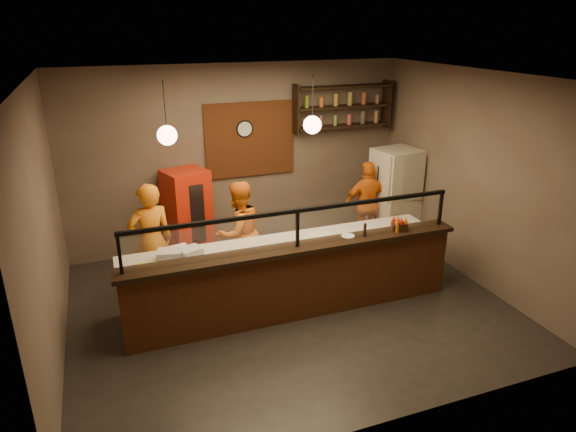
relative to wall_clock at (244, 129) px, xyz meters
name	(u,v)px	position (x,y,z in m)	size (l,w,h in m)	color
floor	(289,305)	(-0.10, -2.46, -2.10)	(6.00, 6.00, 0.00)	black
ceiling	(289,77)	(-0.10, -2.46, 1.10)	(6.00, 6.00, 0.00)	#37322B
wall_back	(239,157)	(-0.10, 0.04, -0.50)	(6.00, 6.00, 0.00)	#6B5C4E
wall_left	(43,231)	(-3.10, -2.46, -0.50)	(5.00, 5.00, 0.00)	#6B5C4E
wall_right	(473,178)	(2.90, -2.46, -0.50)	(5.00, 5.00, 0.00)	#6B5C4E
wall_front	(387,285)	(-0.10, -4.96, -0.50)	(6.00, 6.00, 0.00)	#6B5C4E
brick_patch	(250,140)	(0.10, 0.01, -0.20)	(1.60, 0.04, 1.30)	brown
service_counter	(297,284)	(-0.10, -2.76, -1.60)	(4.60, 0.25, 1.00)	brown
counter_ledge	(297,248)	(-0.10, -2.76, -1.07)	(4.70, 0.37, 0.06)	black
worktop_cabinet	(284,273)	(-0.10, -2.26, -1.68)	(4.60, 0.75, 0.85)	gray
worktop	(284,245)	(-0.10, -2.26, -1.23)	(4.60, 0.75, 0.05)	silver
sneeze_guard	(297,224)	(-0.10, -2.76, -0.73)	(4.50, 0.05, 0.52)	white
wall_shelving	(343,107)	(1.80, -0.14, 0.30)	(1.84, 0.28, 0.85)	black
wall_clock	(244,129)	(0.00, 0.00, 0.00)	(0.30, 0.30, 0.04)	black
pendant_left	(167,135)	(-1.60, -2.26, 0.45)	(0.24, 0.24, 0.77)	black
pendant_right	(312,125)	(0.30, -2.26, 0.45)	(0.24, 0.24, 0.77)	black
cook_left	(151,241)	(-1.85, -1.45, -1.23)	(0.63, 0.42, 1.73)	orange
cook_mid	(239,233)	(-0.55, -1.48, -1.29)	(0.79, 0.62, 1.63)	orange
cook_right	(368,205)	(1.95, -0.97, -1.31)	(0.92, 0.38, 1.57)	orange
fridge	(394,197)	(2.50, -0.96, -1.23)	(0.72, 0.68, 1.74)	beige
red_cooler	(188,215)	(-1.13, -0.31, -1.33)	(0.66, 0.61, 1.55)	red
pizza_dough	(321,238)	(0.45, -2.30, -1.19)	(0.50, 0.50, 0.01)	white
prep_tub_a	(169,256)	(-1.70, -2.28, -1.12)	(0.30, 0.24, 0.15)	silver
prep_tub_b	(179,252)	(-1.57, -2.18, -1.13)	(0.27, 0.21, 0.13)	white
prep_tub_c	(191,253)	(-1.43, -2.29, -1.13)	(0.28, 0.23, 0.14)	silver
rolling_pin	(148,264)	(-1.99, -2.33, -1.17)	(0.05, 0.05, 0.31)	yellow
condiment_caddy	(399,227)	(1.45, -2.75, -0.98)	(0.20, 0.16, 0.11)	black
pepper_mill	(365,230)	(0.89, -2.77, -0.95)	(0.04, 0.04, 0.19)	black
small_plate	(348,236)	(0.68, -2.69, -1.03)	(0.18, 0.18, 0.01)	silver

